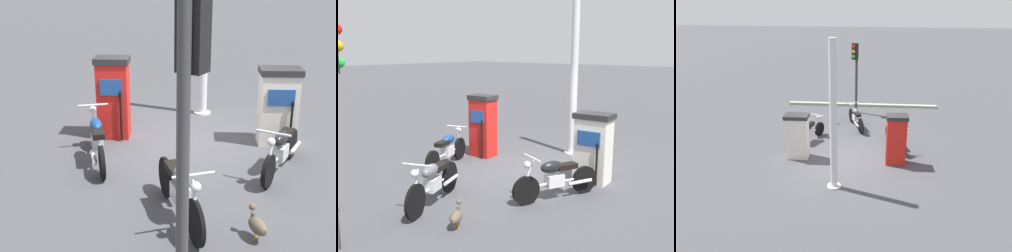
# 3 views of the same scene
# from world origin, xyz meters

# --- Properties ---
(ground_plane) EXTENTS (120.00, 120.00, 0.00)m
(ground_plane) POSITION_xyz_m (0.00, 0.00, 0.00)
(ground_plane) COLOR #424247
(fuel_pump_near) EXTENTS (0.56, 0.72, 1.67)m
(fuel_pump_near) POSITION_xyz_m (-0.30, -1.64, 0.85)
(fuel_pump_near) COLOR red
(fuel_pump_near) RESTS_ON ground
(fuel_pump_far) EXTENTS (0.59, 0.83, 1.53)m
(fuel_pump_far) POSITION_xyz_m (-0.30, 1.65, 0.78)
(fuel_pump_far) COLOR silver
(fuel_pump_far) RESTS_ON ground
(motorcycle_near_pump) EXTENTS (1.88, 0.85, 0.93)m
(motorcycle_near_pump) POSITION_xyz_m (0.97, -1.67, 0.45)
(motorcycle_near_pump) COLOR black
(motorcycle_near_pump) RESTS_ON ground
(motorcycle_far_pump) EXTENTS (1.80, 0.92, 0.92)m
(motorcycle_far_pump) POSITION_xyz_m (1.07, 1.57, 0.44)
(motorcycle_far_pump) COLOR black
(motorcycle_far_pump) RESTS_ON ground
(motorcycle_extra) EXTENTS (1.86, 0.90, 0.95)m
(motorcycle_extra) POSITION_xyz_m (2.79, -0.00, 0.48)
(motorcycle_extra) COLOR black
(motorcycle_extra) RESTS_ON ground
(wandering_duck) EXTENTS (0.43, 0.33, 0.45)m
(wandering_duck) POSITION_xyz_m (3.19, 1.04, 0.22)
(wandering_duck) COLOR brown
(wandering_duck) RESTS_ON ground
(canopy_support_pole) EXTENTS (0.40, 0.40, 4.20)m
(canopy_support_pole) POSITION_xyz_m (-2.06, 0.10, 2.02)
(canopy_support_pole) COLOR silver
(canopy_support_pole) RESTS_ON ground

